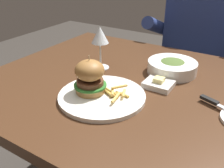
{
  "coord_description": "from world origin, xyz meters",
  "views": [
    {
      "loc": [
        0.31,
        -0.73,
        1.16
      ],
      "look_at": [
        -0.07,
        -0.12,
        0.78
      ],
      "focal_mm": 40.0,
      "sensor_mm": 36.0,
      "label": 1
    }
  ],
  "objects_px": {
    "burger_sandwich": "(90,77)",
    "butter_dish": "(159,84)",
    "soup_bowl": "(172,67)",
    "wine_glass": "(100,37)",
    "diner_person": "(194,64)",
    "main_plate": "(102,96)"
  },
  "relations": [
    {
      "from": "burger_sandwich",
      "to": "butter_dish",
      "type": "bearing_deg",
      "value": 46.32
    },
    {
      "from": "burger_sandwich",
      "to": "soup_bowl",
      "type": "bearing_deg",
      "value": 62.41
    },
    {
      "from": "burger_sandwich",
      "to": "wine_glass",
      "type": "height_order",
      "value": "wine_glass"
    },
    {
      "from": "burger_sandwich",
      "to": "diner_person",
      "type": "relative_size",
      "value": 0.11
    },
    {
      "from": "butter_dish",
      "to": "soup_bowl",
      "type": "bearing_deg",
      "value": 91.16
    },
    {
      "from": "burger_sandwich",
      "to": "diner_person",
      "type": "height_order",
      "value": "diner_person"
    },
    {
      "from": "main_plate",
      "to": "butter_dish",
      "type": "relative_size",
      "value": 2.89
    },
    {
      "from": "main_plate",
      "to": "soup_bowl",
      "type": "distance_m",
      "value": 0.33
    },
    {
      "from": "main_plate",
      "to": "wine_glass",
      "type": "relative_size",
      "value": 1.64
    },
    {
      "from": "wine_glass",
      "to": "diner_person",
      "type": "xyz_separation_m",
      "value": [
        0.22,
        0.67,
        -0.31
      ]
    },
    {
      "from": "burger_sandwich",
      "to": "soup_bowl",
      "type": "relative_size",
      "value": 0.67
    },
    {
      "from": "main_plate",
      "to": "soup_bowl",
      "type": "relative_size",
      "value": 1.49
    },
    {
      "from": "main_plate",
      "to": "butter_dish",
      "type": "bearing_deg",
      "value": 53.42
    },
    {
      "from": "main_plate",
      "to": "burger_sandwich",
      "type": "relative_size",
      "value": 2.23
    },
    {
      "from": "burger_sandwich",
      "to": "butter_dish",
      "type": "relative_size",
      "value": 1.29
    },
    {
      "from": "soup_bowl",
      "to": "burger_sandwich",
      "type": "bearing_deg",
      "value": -117.59
    },
    {
      "from": "soup_bowl",
      "to": "butter_dish",
      "type": "bearing_deg",
      "value": -88.84
    },
    {
      "from": "wine_glass",
      "to": "butter_dish",
      "type": "xyz_separation_m",
      "value": [
        0.27,
        -0.03,
        -0.12
      ]
    },
    {
      "from": "main_plate",
      "to": "diner_person",
      "type": "relative_size",
      "value": 0.24
    },
    {
      "from": "butter_dish",
      "to": "main_plate",
      "type": "bearing_deg",
      "value": -126.58
    },
    {
      "from": "soup_bowl",
      "to": "diner_person",
      "type": "bearing_deg",
      "value": 94.37
    },
    {
      "from": "main_plate",
      "to": "burger_sandwich",
      "type": "height_order",
      "value": "burger_sandwich"
    }
  ]
}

